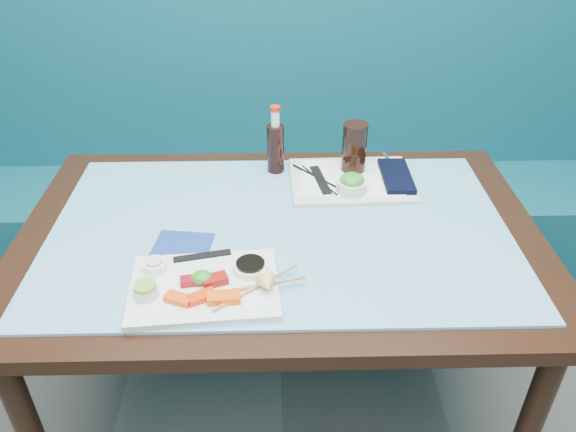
{
  "coord_description": "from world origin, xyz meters",
  "views": [
    {
      "loc": [
        -0.01,
        0.22,
        1.62
      ],
      "look_at": [
        0.02,
        1.44,
        0.8
      ],
      "focal_mm": 35.0,
      "sensor_mm": 36.0,
      "label": 1
    }
  ],
  "objects_px": {
    "cola_glass": "(354,148)",
    "cola_bottle_body": "(276,149)",
    "sashimi_plate": "(204,287)",
    "dining_table": "(280,254)",
    "seaweed_bowl": "(352,186)",
    "blue_napkin": "(181,249)",
    "serving_tray": "(351,181)",
    "booth_bench": "(278,189)"
  },
  "relations": [
    {
      "from": "cola_bottle_body",
      "to": "sashimi_plate",
      "type": "bearing_deg",
      "value": -106.53
    },
    {
      "from": "dining_table",
      "to": "cola_glass",
      "type": "relative_size",
      "value": 9.14
    },
    {
      "from": "dining_table",
      "to": "sashimi_plate",
      "type": "distance_m",
      "value": 0.32
    },
    {
      "from": "dining_table",
      "to": "cola_glass",
      "type": "height_order",
      "value": "cola_glass"
    },
    {
      "from": "sashimi_plate",
      "to": "serving_tray",
      "type": "relative_size",
      "value": 0.93
    },
    {
      "from": "booth_bench",
      "to": "seaweed_bowl",
      "type": "height_order",
      "value": "booth_bench"
    },
    {
      "from": "seaweed_bowl",
      "to": "cola_glass",
      "type": "bearing_deg",
      "value": 81.25
    },
    {
      "from": "booth_bench",
      "to": "cola_bottle_body",
      "type": "bearing_deg",
      "value": -90.96
    },
    {
      "from": "dining_table",
      "to": "serving_tray",
      "type": "height_order",
      "value": "serving_tray"
    },
    {
      "from": "serving_tray",
      "to": "cola_bottle_body",
      "type": "height_order",
      "value": "cola_bottle_body"
    },
    {
      "from": "serving_tray",
      "to": "cola_glass",
      "type": "relative_size",
      "value": 2.38
    },
    {
      "from": "booth_bench",
      "to": "seaweed_bowl",
      "type": "relative_size",
      "value": 34.11
    },
    {
      "from": "dining_table",
      "to": "cola_glass",
      "type": "xyz_separation_m",
      "value": [
        0.23,
        0.29,
        0.18
      ]
    },
    {
      "from": "serving_tray",
      "to": "cola_bottle_body",
      "type": "distance_m",
      "value": 0.25
    },
    {
      "from": "dining_table",
      "to": "serving_tray",
      "type": "distance_m",
      "value": 0.34
    },
    {
      "from": "seaweed_bowl",
      "to": "dining_table",
      "type": "bearing_deg",
      "value": -142.9
    },
    {
      "from": "serving_tray",
      "to": "booth_bench",
      "type": "bearing_deg",
      "value": 108.39
    },
    {
      "from": "sashimi_plate",
      "to": "cola_bottle_body",
      "type": "relative_size",
      "value": 2.23
    },
    {
      "from": "serving_tray",
      "to": "blue_napkin",
      "type": "bearing_deg",
      "value": -146.86
    },
    {
      "from": "booth_bench",
      "to": "cola_bottle_body",
      "type": "distance_m",
      "value": 0.7
    },
    {
      "from": "dining_table",
      "to": "blue_napkin",
      "type": "distance_m",
      "value": 0.28
    },
    {
      "from": "cola_glass",
      "to": "cola_bottle_body",
      "type": "height_order",
      "value": "cola_glass"
    },
    {
      "from": "sashimi_plate",
      "to": "cola_bottle_body",
      "type": "bearing_deg",
      "value": 69.05
    },
    {
      "from": "sashimi_plate",
      "to": "blue_napkin",
      "type": "bearing_deg",
      "value": 111.33
    },
    {
      "from": "dining_table",
      "to": "blue_napkin",
      "type": "bearing_deg",
      "value": -159.8
    },
    {
      "from": "sashimi_plate",
      "to": "cola_glass",
      "type": "distance_m",
      "value": 0.68
    },
    {
      "from": "booth_bench",
      "to": "dining_table",
      "type": "relative_size",
      "value": 2.14
    },
    {
      "from": "dining_table",
      "to": "blue_napkin",
      "type": "height_order",
      "value": "blue_napkin"
    },
    {
      "from": "sashimi_plate",
      "to": "serving_tray",
      "type": "xyz_separation_m",
      "value": [
        0.4,
        0.48,
        -0.0
      ]
    },
    {
      "from": "seaweed_bowl",
      "to": "blue_napkin",
      "type": "distance_m",
      "value": 0.53
    },
    {
      "from": "dining_table",
      "to": "cola_bottle_body",
      "type": "bearing_deg",
      "value": 91.6
    },
    {
      "from": "seaweed_bowl",
      "to": "sashimi_plate",
      "type": "bearing_deg",
      "value": -133.42
    },
    {
      "from": "sashimi_plate",
      "to": "cola_bottle_body",
      "type": "xyz_separation_m",
      "value": [
        0.17,
        0.56,
        0.07
      ]
    },
    {
      "from": "booth_bench",
      "to": "cola_bottle_body",
      "type": "relative_size",
      "value": 19.79
    },
    {
      "from": "seaweed_bowl",
      "to": "blue_napkin",
      "type": "relative_size",
      "value": 0.61
    },
    {
      "from": "dining_table",
      "to": "cola_bottle_body",
      "type": "distance_m",
      "value": 0.36
    },
    {
      "from": "serving_tray",
      "to": "cola_bottle_body",
      "type": "bearing_deg",
      "value": 158.81
    },
    {
      "from": "serving_tray",
      "to": "blue_napkin",
      "type": "height_order",
      "value": "serving_tray"
    },
    {
      "from": "dining_table",
      "to": "serving_tray",
      "type": "relative_size",
      "value": 3.85
    },
    {
      "from": "seaweed_bowl",
      "to": "cola_bottle_body",
      "type": "xyz_separation_m",
      "value": [
        -0.22,
        0.16,
        0.04
      ]
    },
    {
      "from": "seaweed_bowl",
      "to": "blue_napkin",
      "type": "height_order",
      "value": "seaweed_bowl"
    },
    {
      "from": "cola_bottle_body",
      "to": "dining_table",
      "type": "bearing_deg",
      "value": -88.4
    }
  ]
}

